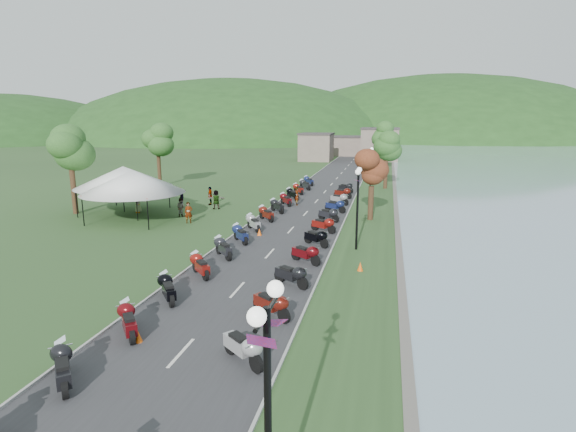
# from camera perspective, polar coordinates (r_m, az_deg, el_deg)

# --- Properties ---
(ground) EXTENTS (400.00, 400.00, 0.00)m
(ground) POSITION_cam_1_polar(r_m,az_deg,el_deg) (13.73, -21.32, -23.96)
(ground) COLOR #345829
(ground) RESTS_ON ground
(road) EXTENTS (7.00, 120.00, 0.02)m
(road) POSITION_cam_1_polar(r_m,az_deg,el_deg) (50.09, 4.71, 3.08)
(road) COLOR #343437
(road) RESTS_ON ground
(hills_backdrop) EXTENTS (360.00, 120.00, 76.00)m
(hills_backdrop) POSITION_cam_1_polar(r_m,az_deg,el_deg) (209.27, 10.84, 9.82)
(hills_backdrop) COLOR #285621
(hills_backdrop) RESTS_ON ground
(far_building) EXTENTS (18.00, 16.00, 5.00)m
(far_building) POSITION_cam_1_polar(r_m,az_deg,el_deg) (94.57, 7.32, 8.82)
(far_building) COLOR slate
(far_building) RESTS_ON ground
(moto_row_left) EXTENTS (2.60, 51.93, 1.10)m
(moto_row_left) POSITION_cam_1_polar(r_m,az_deg,el_deg) (30.99, -5.16, -1.60)
(moto_row_left) COLOR #331411
(moto_row_left) RESTS_ON ground
(moto_row_right) EXTENTS (2.60, 38.52, 1.10)m
(moto_row_right) POSITION_cam_1_polar(r_m,az_deg,el_deg) (32.10, 4.45, -1.10)
(moto_row_right) COLOR #331411
(moto_row_right) RESTS_ON ground
(streetlamp_near) EXTENTS (1.40, 1.40, 5.00)m
(streetlamp_near) POSITION_cam_1_polar(r_m,az_deg,el_deg) (8.94, -2.55, -25.13)
(streetlamp_near) COLOR black
(streetlamp_near) RESTS_ON ground
(vendor_tent_main) EXTENTS (5.38, 5.38, 4.00)m
(vendor_tent_main) POSITION_cam_1_polar(r_m,az_deg,el_deg) (37.61, -18.99, 2.49)
(vendor_tent_main) COLOR white
(vendor_tent_main) RESTS_ON ground
(vendor_tent_side) EXTENTS (5.46, 5.46, 4.00)m
(vendor_tent_side) POSITION_cam_1_polar(r_m,az_deg,el_deg) (41.03, -20.04, 3.17)
(vendor_tent_side) COLOR white
(vendor_tent_side) RESTS_ON ground
(tree_park_left) EXTENTS (3.43, 3.43, 9.53)m
(tree_park_left) POSITION_cam_1_polar(r_m,az_deg,el_deg) (41.92, -25.90, 6.68)
(tree_park_left) COLOR #3A722C
(tree_park_left) RESTS_ON ground
(tree_lakeside) EXTENTS (2.22, 2.22, 6.18)m
(tree_lakeside) POSITION_cam_1_polar(r_m,az_deg,el_deg) (36.10, 10.57, 4.31)
(tree_lakeside) COLOR #3A722C
(tree_lakeside) RESTS_ON ground
(pedestrian_a) EXTENTS (0.72, 0.63, 1.66)m
(pedestrian_a) POSITION_cam_1_polar(r_m,az_deg,el_deg) (35.74, -12.46, -0.89)
(pedestrian_a) COLOR slate
(pedestrian_a) RESTS_ON ground
(pedestrian_b) EXTENTS (0.84, 0.61, 1.55)m
(pedestrian_b) POSITION_cam_1_polar(r_m,az_deg,el_deg) (38.28, -13.40, -0.07)
(pedestrian_b) COLOR slate
(pedestrian_b) RESTS_ON ground
(pedestrian_c) EXTENTS (1.04, 1.13, 1.69)m
(pedestrian_c) POSITION_cam_1_polar(r_m,az_deg,el_deg) (42.69, -13.36, 1.18)
(pedestrian_c) COLOR slate
(pedestrian_c) RESTS_ON ground
(traffic_cone_near) EXTENTS (0.29, 0.29, 0.45)m
(traffic_cone_near) POSITION_cam_1_polar(r_m,az_deg,el_deg) (17.64, -18.47, -14.33)
(traffic_cone_near) COLOR #F2590C
(traffic_cone_near) RESTS_ON ground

